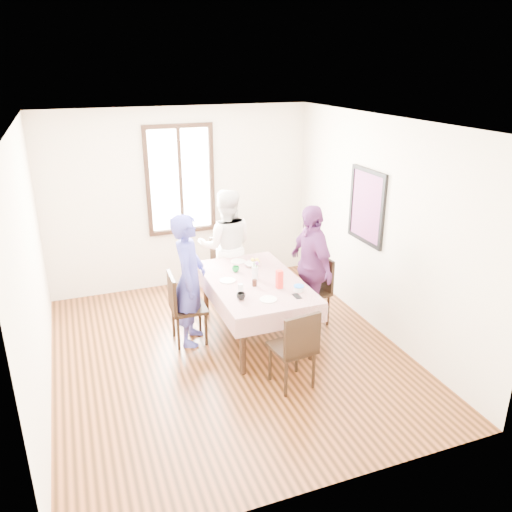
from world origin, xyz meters
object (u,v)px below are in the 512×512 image
at_px(chair_near, 292,347).
at_px(person_right, 310,266).
at_px(person_left, 189,280).
at_px(person_far, 227,247).
at_px(chair_left, 189,308).
at_px(chair_right, 311,292).
at_px(dining_table, 255,309).
at_px(chair_far, 227,270).

bearing_deg(chair_near, person_right, 49.60).
xyz_separation_m(person_left, person_far, (0.79, 0.96, 0.01)).
height_order(chair_left, person_right, person_right).
bearing_deg(chair_right, person_right, 82.84).
distance_m(chair_right, chair_near, 1.43).
xyz_separation_m(chair_left, person_left, (0.02, 0.00, 0.37)).
relative_size(chair_left, chair_near, 1.00).
height_order(dining_table, person_far, person_far).
distance_m(dining_table, person_right, 0.90).
relative_size(person_left, person_right, 1.01).
bearing_deg(person_left, person_right, -71.32).
height_order(chair_left, chair_far, same).
xyz_separation_m(chair_far, person_left, (-0.79, -0.98, 0.37)).
relative_size(chair_far, person_far, 0.55).
bearing_deg(dining_table, chair_left, 169.18).
bearing_deg(dining_table, person_left, 168.89).
xyz_separation_m(chair_far, person_far, (0.00, -0.02, 0.37)).
bearing_deg(person_right, chair_left, -95.75).
distance_m(chair_right, person_far, 1.38).
xyz_separation_m(person_far, person_right, (0.79, -1.06, -0.01)).
bearing_deg(chair_far, person_far, 95.92).
xyz_separation_m(chair_far, chair_near, (0.00, -2.26, 0.00)).
height_order(chair_near, person_left, person_left).
bearing_deg(person_left, chair_right, -71.27).
height_order(chair_right, chair_far, same).
height_order(chair_left, chair_near, same).
height_order(chair_far, person_right, person_right).
height_order(chair_left, chair_right, same).
bearing_deg(chair_left, person_far, 141.68).
relative_size(chair_left, person_left, 0.55).
xyz_separation_m(dining_table, chair_right, (0.81, 0.05, 0.08)).
bearing_deg(chair_near, person_far, 83.20).
height_order(chair_right, person_left, person_left).
height_order(dining_table, chair_far, chair_far).
height_order(chair_left, person_far, person_far).
bearing_deg(chair_near, dining_table, 83.20).
relative_size(chair_right, chair_far, 1.00).
bearing_deg(dining_table, chair_far, 90.00).
bearing_deg(chair_far, dining_table, 95.92).
xyz_separation_m(dining_table, person_far, (0.00, 1.11, 0.45)).
bearing_deg(chair_left, chair_far, 142.28).
bearing_deg(chair_right, chair_far, 29.63).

